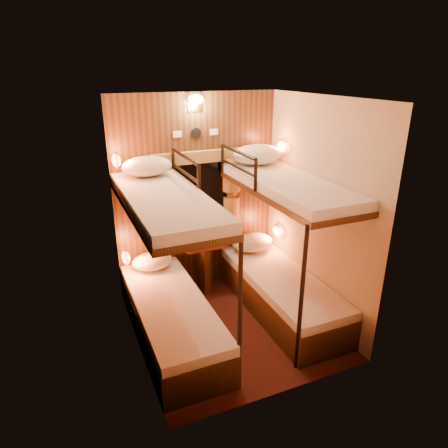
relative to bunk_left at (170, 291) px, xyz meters
name	(u,v)px	position (x,y,z in m)	size (l,w,h in m)	color
floor	(231,326)	(0.65, -0.07, -0.56)	(2.10, 2.10, 0.00)	#35150E
ceiling	(233,97)	(0.65, -0.07, 1.84)	(2.10, 2.10, 0.00)	silver
wall_back	(197,195)	(0.65, 0.98, 0.64)	(2.40, 2.40, 0.00)	#C6B293
wall_front	(288,271)	(0.65, -1.12, 0.64)	(2.40, 2.40, 0.00)	#C6B293
wall_left	(131,240)	(-0.35, -0.07, 0.64)	(2.40, 2.40, 0.00)	#C6B293
wall_right	(316,211)	(1.65, -0.07, 0.64)	(2.40, 2.40, 0.00)	#C6B293
back_panel	(197,196)	(0.65, 0.97, 0.64)	(2.00, 0.03, 2.40)	#321C0E
bunk_left	(170,291)	(0.00, 0.00, 0.00)	(0.72, 1.90, 1.82)	#321C0E
bunk_right	(282,267)	(1.30, 0.00, 0.00)	(0.72, 1.90, 1.82)	#321C0E
window	(198,198)	(0.65, 0.94, 0.62)	(1.00, 0.12, 0.79)	black
curtains	(199,192)	(0.65, 0.90, 0.71)	(1.10, 0.22, 1.00)	olive
back_fixtures	(196,106)	(0.65, 0.93, 1.69)	(0.54, 0.09, 0.48)	black
reading_lamps	(207,200)	(0.65, 0.63, 0.68)	(2.00, 0.20, 1.25)	#FF6126
table	(204,260)	(0.65, 0.78, -0.14)	(0.50, 0.34, 0.66)	#582314
bottle_left	(201,238)	(0.60, 0.73, 0.18)	(0.06, 0.06, 0.21)	#99BFE5
bottle_right	(212,233)	(0.78, 0.82, 0.18)	(0.06, 0.06, 0.21)	#99BFE5
sachet_a	(221,242)	(0.86, 0.72, 0.09)	(0.09, 0.07, 0.01)	silver
sachet_b	(202,239)	(0.67, 0.88, 0.09)	(0.07, 0.06, 0.01)	silver
pillow_lower_left	(152,261)	(0.00, 0.73, -0.01)	(0.47, 0.34, 0.19)	silver
pillow_lower_right	(252,242)	(1.30, 0.73, 0.00)	(0.54, 0.39, 0.21)	silver
pillow_upper_left	(147,166)	(0.00, 0.66, 1.13)	(0.52, 0.37, 0.20)	silver
pillow_upper_right	(257,154)	(1.30, 0.68, 1.15)	(0.59, 0.42, 0.23)	silver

